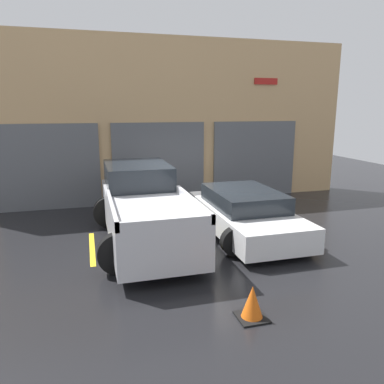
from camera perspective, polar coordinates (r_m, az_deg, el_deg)
name	(u,v)px	position (r m, az deg, el deg)	size (l,w,h in m)	color
ground_plane	(187,226)	(10.55, -0.76, -5.24)	(28.00, 28.00, 0.00)	black
shophouse_building	(162,123)	(13.24, -4.57, 10.42)	(13.56, 0.68, 5.58)	tan
pickup_truck	(144,207)	(9.35, -7.31, -2.32)	(2.44, 5.03, 1.77)	silver
sedan_white	(245,213)	(9.92, 8.02, -3.18)	(2.29, 4.29, 1.16)	white
parking_stripe_far_left	(92,248)	(9.28, -14.97, -8.26)	(0.12, 2.20, 0.01)	gold
parking_stripe_left	(197,238)	(9.63, 0.81, -7.01)	(0.12, 2.20, 0.01)	gold
parking_stripe_centre	(288,229)	(10.63, 14.46, -5.50)	(0.12, 2.20, 0.01)	gold
traffic_cone	(252,303)	(6.21, 9.16, -16.43)	(0.47, 0.47, 0.55)	black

